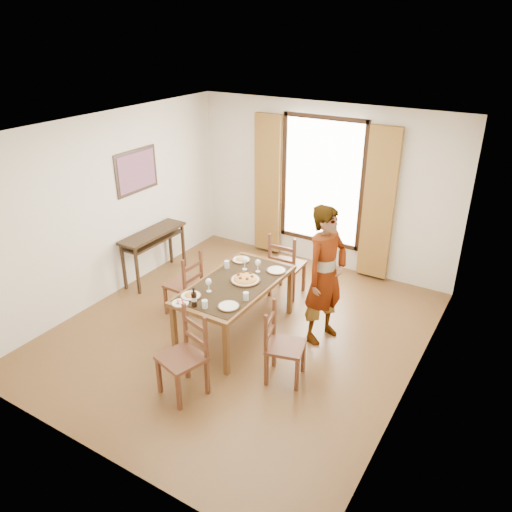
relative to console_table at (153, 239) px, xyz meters
The scene contains 22 objects.
ground 2.22m from the console_table, 16.47° to the right, with size 5.00×5.00×0.00m, color brown.
room_shell 2.25m from the console_table, 13.10° to the right, with size 4.60×5.10×2.74m.
console_table is the anchor object (origin of this frame).
dining_table 2.09m from the console_table, 18.13° to the right, with size 0.90×1.72×0.76m.
chair_west 1.29m from the console_table, 28.94° to the right, with size 0.44×0.44×0.96m.
chair_north 2.17m from the console_table, 15.88° to the left, with size 0.48×0.48×1.03m.
chair_south 2.91m from the console_table, 41.94° to the right, with size 0.55×0.55×1.01m.
chair_east 3.20m from the console_table, 21.42° to the right, with size 0.51×0.51×0.94m.
man 3.03m from the console_table, ahead, with size 0.61×0.77×1.84m, color gray.
plate_sw 2.12m from the console_table, 35.66° to the right, with size 0.27×0.27×0.05m, color silver, non-canonical shape.
plate_se 2.55m from the console_table, 27.95° to the right, with size 0.27×0.27×0.05m, color silver, non-canonical shape.
plate_nw 1.70m from the console_table, ahead, with size 0.27×0.27×0.05m, color silver, non-canonical shape.
plate_ne 2.28m from the console_table, ahead, with size 0.27×0.27×0.05m, color silver, non-canonical shape.
pasta_platter 2.15m from the console_table, 14.67° to the right, with size 0.40×0.40×0.10m, color #BE4718, non-canonical shape.
caprese_plate 2.23m from the console_table, 39.86° to the right, with size 0.20×0.20×0.04m, color silver, non-canonical shape.
wine_glass_a 2.10m from the console_table, 28.95° to the right, with size 0.08×0.08×0.18m, color white, non-canonical shape.
wine_glass_b 2.10m from the console_table, ahead, with size 0.08×0.08×0.18m, color white, non-canonical shape.
wine_glass_c 1.92m from the console_table, ahead, with size 0.08×0.08×0.18m, color white, non-canonical shape.
tumbler_a 2.52m from the console_table, 22.06° to the right, with size 0.07×0.07×0.10m, color silver.
tumbler_b 1.69m from the console_table, 12.02° to the right, with size 0.07×0.07×0.10m, color silver.
tumbler_c 2.43m from the console_table, 33.82° to the right, with size 0.07×0.07×0.10m, color silver.
wine_bottle 2.35m from the console_table, 36.26° to the right, with size 0.07×0.07×0.25m, color black, non-canonical shape.
Camera 1 is at (3.11, -4.75, 3.84)m, focal length 35.00 mm.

